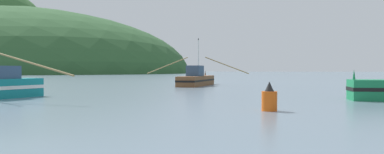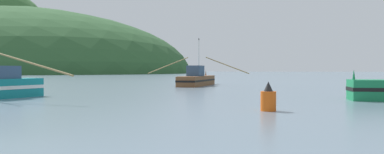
{
  "view_description": "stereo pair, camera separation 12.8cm",
  "coord_description": "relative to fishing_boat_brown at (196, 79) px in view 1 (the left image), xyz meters",
  "views": [
    {
      "loc": [
        9.58,
        -7.97,
        2.11
      ],
      "look_at": [
        1.54,
        26.43,
        1.4
      ],
      "focal_mm": 38.26,
      "sensor_mm": 36.0,
      "label": 1
    },
    {
      "loc": [
        9.71,
        -7.94,
        2.11
      ],
      "look_at": [
        1.54,
        26.43,
        1.4
      ],
      "focal_mm": 38.26,
      "sensor_mm": 36.0,
      "label": 2
    }
  ],
  "objects": [
    {
      "name": "channel_buoy",
      "position": [
        10.27,
        -29.29,
        -0.2
      ],
      "size": [
        0.77,
        0.77,
        1.48
      ],
      "color": "#E55914",
      "rests_on": "ground"
    },
    {
      "name": "fishing_boat_brown",
      "position": [
        0.0,
        0.0,
        0.0
      ],
      "size": [
        13.21,
        10.7,
        6.0
      ],
      "rotation": [
        0.0,
        0.0,
        1.54
      ],
      "color": "brown",
      "rests_on": "ground"
    }
  ]
}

